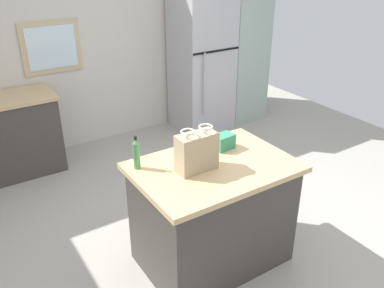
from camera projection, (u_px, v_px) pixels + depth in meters
The scene contains 8 objects.
ground at pixel (211, 236), 3.69m from camera, with size 6.86×6.86×0.00m, color #ADA89E.
back_wall at pixel (94, 43), 5.03m from camera, with size 5.72×0.13×2.53m.
kitchen_island at pixel (213, 214), 3.24m from camera, with size 1.19×0.84×0.89m.
refrigerator at pixel (202, 62), 5.52m from camera, with size 0.72×0.70×1.84m.
tall_cabinet at pixel (241, 48), 5.80m from camera, with size 0.58×0.62×2.06m.
shopping_bag at pixel (197, 152), 2.92m from camera, with size 0.30×0.14×0.33m.
small_box at pixel (224, 142), 3.27m from camera, with size 0.16×0.11×0.12m, color #388E66.
bottle at pixel (136, 154), 2.95m from camera, with size 0.05×0.05×0.26m.
Camera 1 is at (-1.74, -2.38, 2.38)m, focal length 38.32 mm.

